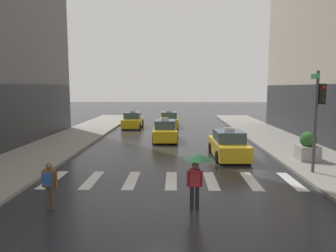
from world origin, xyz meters
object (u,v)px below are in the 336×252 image
object	(u,v)px
taxi_lead	(228,145)
pedestrian_with_backpack	(49,182)
taxi_third	(133,121)
pedestrian_with_umbrella	(197,166)
traffic_light_pole	(318,107)
taxi_second	(165,131)
planter_near_corner	(308,147)
taxi_fourth	(169,120)

from	to	relation	value
taxi_lead	pedestrian_with_backpack	xyz separation A→B (m)	(-7.47, -8.37, 0.25)
taxi_third	pedestrian_with_backpack	world-z (taller)	taxi_third
pedestrian_with_umbrella	pedestrian_with_backpack	distance (m)	5.06
taxi_lead	traffic_light_pole	bearing A→B (deg)	-47.35
taxi_second	pedestrian_with_backpack	size ratio (longest dim) A/B	2.79
traffic_light_pole	taxi_third	bearing A→B (deg)	122.23
traffic_light_pole	planter_near_corner	world-z (taller)	traffic_light_pole
traffic_light_pole	taxi_second	bearing A→B (deg)	127.38
pedestrian_with_umbrella	planter_near_corner	xyz separation A→B (m)	(6.65, 6.95, -0.64)
taxi_third	taxi_fourth	bearing A→B (deg)	8.00
pedestrian_with_backpack	planter_near_corner	distance (m)	13.69
taxi_third	pedestrian_with_umbrella	xyz separation A→B (m)	(5.21, -22.05, 0.79)
taxi_fourth	planter_near_corner	distance (m)	17.60
taxi_second	pedestrian_with_backpack	bearing A→B (deg)	-103.44
taxi_fourth	pedestrian_with_backpack	distance (m)	23.06
taxi_lead	taxi_fourth	distance (m)	14.93
taxi_third	pedestrian_with_umbrella	bearing A→B (deg)	-76.71
taxi_second	planter_near_corner	distance (m)	10.98
taxi_fourth	pedestrian_with_umbrella	bearing A→B (deg)	-86.34
traffic_light_pole	taxi_lead	world-z (taller)	traffic_light_pole
taxi_second	pedestrian_with_umbrella	world-z (taller)	pedestrian_with_umbrella
traffic_light_pole	taxi_fourth	distance (m)	19.82
traffic_light_pole	pedestrian_with_backpack	bearing A→B (deg)	-157.40
taxi_third	traffic_light_pole	bearing A→B (deg)	-57.77
taxi_lead	planter_near_corner	world-z (taller)	taxi_lead
taxi_second	planter_near_corner	world-z (taller)	taxi_second
pedestrian_with_umbrella	planter_near_corner	bearing A→B (deg)	46.26
taxi_third	taxi_fourth	distance (m)	3.80
planter_near_corner	taxi_fourth	bearing A→B (deg)	117.36
taxi_lead	taxi_third	bearing A→B (deg)	118.85
taxi_second	taxi_third	world-z (taller)	same
taxi_lead	pedestrian_with_backpack	world-z (taller)	taxi_lead
taxi_third	taxi_fourth	world-z (taller)	same
taxi_lead	pedestrian_with_umbrella	world-z (taller)	pedestrian_with_umbrella
taxi_third	pedestrian_with_backpack	size ratio (longest dim) A/B	2.76
taxi_second	taxi_fourth	xyz separation A→B (m)	(0.14, 8.36, 0.00)
traffic_light_pole	pedestrian_with_backpack	distance (m)	12.10
taxi_fourth	pedestrian_with_backpack	bearing A→B (deg)	-98.94
pedestrian_with_backpack	taxi_lead	bearing A→B (deg)	48.25
taxi_lead	planter_near_corner	xyz separation A→B (m)	(4.21, -1.22, 0.15)
taxi_lead	taxi_second	world-z (taller)	same
planter_near_corner	taxi_lead	bearing A→B (deg)	163.86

